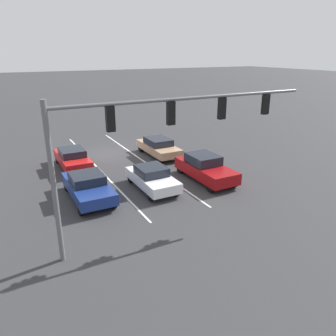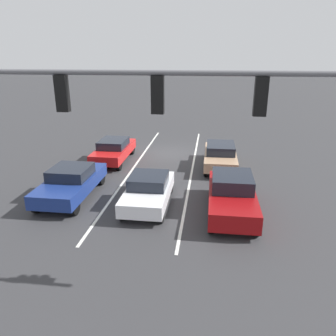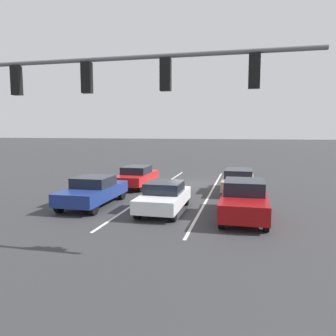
# 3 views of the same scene
# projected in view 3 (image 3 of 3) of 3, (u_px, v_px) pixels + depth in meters

# --- Properties ---
(ground_plane) EXTENTS (240.00, 240.00, 0.00)m
(ground_plane) POSITION_uv_depth(u_px,v_px,m) (190.00, 184.00, 23.03)
(ground_plane) COLOR #333335
(lane_stripe_left_divider) EXTENTS (0.12, 17.83, 0.01)m
(lane_stripe_left_divider) POSITION_uv_depth(u_px,v_px,m) (211.00, 192.00, 19.81)
(lane_stripe_left_divider) COLOR silver
(lane_stripe_left_divider) RESTS_ON ground_plane
(lane_stripe_center_divider) EXTENTS (0.12, 17.83, 0.01)m
(lane_stripe_center_divider) POSITION_uv_depth(u_px,v_px,m) (156.00, 190.00, 20.61)
(lane_stripe_center_divider) COLOR silver
(lane_stripe_center_divider) RESTS_ON ground_plane
(car_white_midlane_front) EXTENTS (1.81, 4.13, 1.37)m
(car_white_midlane_front) POSITION_uv_depth(u_px,v_px,m) (164.00, 197.00, 15.11)
(car_white_midlane_front) COLOR silver
(car_white_midlane_front) RESTS_ON ground_plane
(car_maroon_leftlane_front) EXTENTS (1.90, 4.68, 1.59)m
(car_maroon_leftlane_front) POSITION_uv_depth(u_px,v_px,m) (244.00, 199.00, 14.05)
(car_maroon_leftlane_front) COLOR maroon
(car_maroon_leftlane_front) RESTS_ON ground_plane
(car_navy_rightlane_front) EXTENTS (1.95, 4.64, 1.45)m
(car_navy_rightlane_front) POSITION_uv_depth(u_px,v_px,m) (93.00, 191.00, 16.32)
(car_navy_rightlane_front) COLOR navy
(car_navy_rightlane_front) RESTS_ON ground_plane
(car_tan_leftlane_second) EXTENTS (1.83, 4.55, 1.40)m
(car_tan_leftlane_second) POSITION_uv_depth(u_px,v_px,m) (238.00, 180.00, 19.87)
(car_tan_leftlane_second) COLOR tan
(car_tan_leftlane_second) RESTS_ON ground_plane
(car_red_rightlane_second) EXTENTS (1.78, 4.47, 1.40)m
(car_red_rightlane_second) POSITION_uv_depth(u_px,v_px,m) (137.00, 176.00, 21.62)
(car_red_rightlane_second) COLOR red
(car_red_rightlane_second) RESTS_ON ground_plane
(traffic_signal_gantry) EXTENTS (11.91, 0.37, 6.25)m
(traffic_signal_gantry) POSITION_uv_depth(u_px,v_px,m) (71.00, 95.00, 10.50)
(traffic_signal_gantry) COLOR slate
(traffic_signal_gantry) RESTS_ON ground_plane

